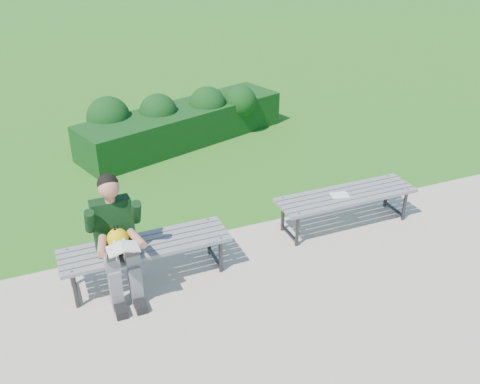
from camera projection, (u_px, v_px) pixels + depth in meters
The scene contains 7 objects.
ground at pixel (228, 231), 6.75m from camera, with size 80.00×80.00×0.00m.
walkway at pixel (293, 317), 5.32m from camera, with size 30.00×3.50×0.02m.
hedge at pixel (179, 120), 9.17m from camera, with size 3.83×2.04×0.93m.
bench_left at pixel (146, 248), 5.68m from camera, with size 1.80×0.50×0.46m.
bench_right at pixel (346, 198), 6.67m from camera, with size 1.80×0.50×0.46m.
seated_boy at pixel (116, 235), 5.36m from camera, with size 0.56×0.76×1.31m.
paper_sheet at pixel (340, 195), 6.61m from camera, with size 0.25×0.20×0.01m.
Camera 1 is at (-2.07, -5.34, 3.62)m, focal length 40.00 mm.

